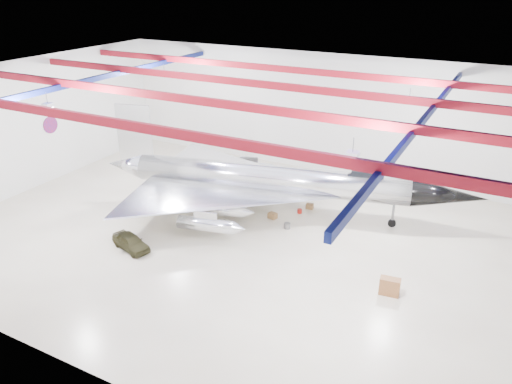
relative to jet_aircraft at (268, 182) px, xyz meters
The scene contains 16 objects.
floor 5.10m from the jet_aircraft, 97.04° to the right, with size 40.00×40.00×0.00m, color #BDAF96.
wall_back 11.05m from the jet_aircraft, 92.88° to the left, with size 40.00×40.00×0.00m, color silver.
wall_left 21.19m from the jet_aircraft, 168.06° to the right, with size 30.00×30.00×0.00m, color silver.
ceiling 9.45m from the jet_aircraft, 97.04° to the right, with size 40.00×40.00×0.00m, color #0A0F38.
ceiling_structure 8.85m from the jet_aircraft, 97.04° to the right, with size 39.50×29.50×1.08m.
wall_roundel 20.75m from the jet_aircraft, behind, with size 1.50×1.50×0.10m, color #B21414.
jet_aircraft is the anchor object (origin of this frame).
jeep 11.22m from the jet_aircraft, 121.51° to the right, with size 1.31×3.25×1.11m, color #323019.
desk 13.05m from the jet_aircraft, 29.72° to the right, with size 1.18×0.59×1.08m, color brown.
toolbox_red 5.08m from the jet_aircraft, 140.80° to the left, with size 0.44×0.36×0.31m, color #9C150F.
engine_drum 3.80m from the jet_aircraft, 34.23° to the right, with size 0.47×0.47×0.42m, color #59595B.
parts_bin 4.24m from the jet_aircraft, 40.91° to the left, with size 0.57×0.46×0.40m, color olive.
crate_small 8.09m from the jet_aircraft, 164.49° to the left, with size 0.40×0.32×0.28m, color #59595B.
tool_chest 3.51m from the jet_aircraft, 27.04° to the left, with size 0.37×0.37×0.34m, color #9C150F.
oil_barrel 2.61m from the jet_aircraft, 42.41° to the right, with size 0.63×0.50×0.44m, color olive.
spares_box 6.34m from the jet_aircraft, 100.88° to the left, with size 0.39×0.39×0.35m, color #59595B.
Camera 1 is at (16.23, -27.35, 17.41)m, focal length 35.00 mm.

